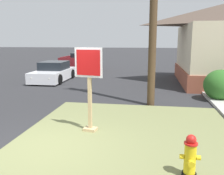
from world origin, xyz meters
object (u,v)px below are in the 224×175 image
(fire_hydrant, at_px, (190,157))
(manhole_cover, at_px, (49,121))
(stop_sign, at_px, (89,90))
(pickup_truck_maroon, at_px, (80,63))
(parked_sedan_white, at_px, (54,72))

(fire_hydrant, height_order, manhole_cover, fire_hydrant)
(stop_sign, bearing_deg, manhole_cover, 154.06)
(fire_hydrant, relative_size, stop_sign, 0.36)
(fire_hydrant, xyz_separation_m, stop_sign, (-2.45, 2.04, 0.80))
(manhole_cover, relative_size, pickup_truck_maroon, 0.13)
(manhole_cover, xyz_separation_m, pickup_truck_maroon, (-2.97, 13.61, 0.61))
(fire_hydrant, bearing_deg, manhole_cover, 145.13)
(parked_sedan_white, bearing_deg, stop_sign, -61.74)
(manhole_cover, bearing_deg, fire_hydrant, -34.87)
(stop_sign, bearing_deg, parked_sedan_white, 118.26)
(fire_hydrant, height_order, parked_sedan_white, parked_sedan_white)
(pickup_truck_maroon, bearing_deg, stop_sign, -72.42)
(parked_sedan_white, bearing_deg, fire_hydrant, -56.39)
(fire_hydrant, bearing_deg, stop_sign, 140.19)
(fire_hydrant, height_order, pickup_truck_maroon, pickup_truck_maroon)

